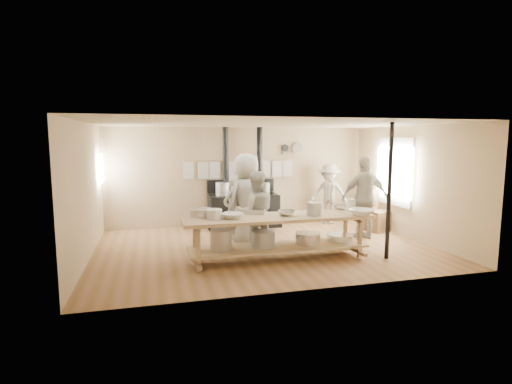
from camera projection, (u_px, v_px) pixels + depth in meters
ground at (265, 247)px, 8.49m from camera, size 7.00×7.00×0.00m
room_shell at (266, 171)px, 8.28m from camera, size 7.00×7.00×7.00m
window_right at (395, 172)px, 9.74m from camera, size 0.09×1.50×1.65m
left_opening at (101, 169)px, 9.35m from camera, size 0.00×0.90×0.90m
stove at (243, 207)px, 10.46m from camera, size 1.90×0.75×2.60m
towel_rail at (241, 167)px, 10.59m from camera, size 3.00×0.04×0.47m
back_wall_shelf at (293, 150)px, 10.93m from camera, size 0.63×0.14×0.32m
prep_table at (278, 233)px, 7.56m from camera, size 3.60×0.90×0.85m
support_post at (389, 192)px, 7.54m from camera, size 0.08×0.08×2.60m
cook_far_left at (234, 211)px, 8.54m from camera, size 0.67×0.62×1.54m
cook_left at (255, 213)px, 7.95m from camera, size 0.84×0.68×1.66m
cook_center at (247, 200)px, 8.51m from camera, size 1.16×1.03×1.99m
cook_right at (365, 198)px, 9.15m from camera, size 1.14×0.53×1.90m
cook_by_window at (329, 194)px, 10.84m from camera, size 1.21×1.12×1.63m
chair at (377, 219)px, 10.01m from camera, size 0.59×0.59×1.02m
bowl_white_a at (232, 216)px, 7.28m from camera, size 0.52×0.52×0.10m
bowl_steel_a at (286, 213)px, 7.54m from camera, size 0.42×0.42×0.10m
bowl_white_b at (361, 212)px, 7.58m from camera, size 0.64×0.64×0.11m
bowl_steel_b at (341, 207)px, 8.19m from camera, size 0.29×0.29×0.09m
roasting_pan at (255, 211)px, 7.74m from camera, size 0.46×0.39×0.09m
mixing_bowl_large at (201, 213)px, 7.47m from camera, size 0.53×0.53×0.14m
bucket_galv at (314, 209)px, 7.55m from camera, size 0.28×0.28×0.25m
deep_bowl_enamel at (214, 214)px, 7.20m from camera, size 0.32×0.32×0.18m
pitcher at (351, 205)px, 7.96m from camera, size 0.20×0.20×0.25m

